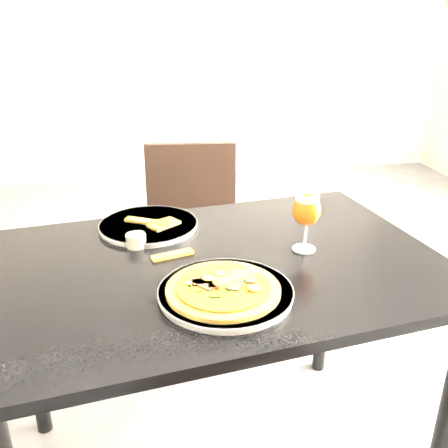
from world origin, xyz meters
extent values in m
plane|color=#555557|center=(0.00, 0.00, 0.00)|extent=(6.00, 6.00, 0.00)
cube|color=silver|center=(0.00, 3.00, 1.40)|extent=(5.00, 0.04, 2.80)
cube|color=black|center=(-0.04, -0.14, 0.73)|extent=(1.30, 0.95, 0.03)
cylinder|color=black|center=(0.54, -0.41, 0.36)|extent=(0.05, 0.05, 0.72)
cylinder|color=black|center=(-0.62, 0.13, 0.36)|extent=(0.05, 0.05, 0.72)
cylinder|color=black|center=(0.45, 0.27, 0.36)|extent=(0.05, 0.05, 0.72)
cube|color=black|center=(-0.03, 0.52, 0.43)|extent=(0.44, 0.44, 0.04)
cylinder|color=black|center=(-0.21, 0.38, 0.20)|extent=(0.03, 0.03, 0.41)
cylinder|color=black|center=(0.11, 0.35, 0.20)|extent=(0.03, 0.03, 0.41)
cylinder|color=black|center=(-0.18, 0.70, 0.20)|extent=(0.03, 0.03, 0.41)
cylinder|color=black|center=(0.14, 0.67, 0.20)|extent=(0.03, 0.03, 0.41)
cube|color=black|center=(-0.01, 0.70, 0.66)|extent=(0.38, 0.07, 0.40)
cylinder|color=silver|center=(-0.05, -0.32, 0.76)|extent=(0.35, 0.35, 0.02)
cylinder|color=olive|center=(-0.06, -0.33, 0.77)|extent=(0.27, 0.27, 0.01)
cylinder|color=#AC3B0E|center=(-0.06, -0.33, 0.78)|extent=(0.22, 0.22, 0.01)
cube|color=#47311F|center=(-0.03, -0.33, 0.79)|extent=(0.05, 0.03, 0.00)
cube|color=#47311F|center=(-0.03, -0.29, 0.79)|extent=(0.05, 0.06, 0.00)
cube|color=#47311F|center=(-0.07, -0.26, 0.79)|extent=(0.04, 0.06, 0.00)
cube|color=#47311F|center=(-0.09, -0.31, 0.79)|extent=(0.06, 0.05, 0.00)
cube|color=#47311F|center=(-0.10, -0.35, 0.79)|extent=(0.06, 0.05, 0.00)
cube|color=#47311F|center=(-0.07, -0.39, 0.79)|extent=(0.04, 0.06, 0.00)
cube|color=#47311F|center=(-0.04, -0.35, 0.79)|extent=(0.05, 0.06, 0.00)
ellipsoid|color=#DECB48|center=(-0.04, -0.32, 0.79)|extent=(0.02, 0.02, 0.01)
ellipsoid|color=#DECB48|center=(-0.07, -0.26, 0.79)|extent=(0.02, 0.02, 0.01)
ellipsoid|color=#DECB48|center=(-0.08, -0.32, 0.79)|extent=(0.02, 0.02, 0.01)
ellipsoid|color=#DECB48|center=(-0.09, -0.39, 0.79)|extent=(0.02, 0.02, 0.01)
ellipsoid|color=#DECB48|center=(-0.05, -0.34, 0.79)|extent=(0.02, 0.02, 0.01)
cube|color=#0D3F0B|center=(-0.05, -0.31, 0.78)|extent=(0.01, 0.02, 0.00)
cube|color=#0D3F0B|center=(-0.06, -0.28, 0.78)|extent=(0.00, 0.02, 0.00)
cube|color=#0D3F0B|center=(-0.09, -0.26, 0.78)|extent=(0.01, 0.02, 0.00)
cube|color=#0D3F0B|center=(-0.08, -0.31, 0.78)|extent=(0.02, 0.01, 0.00)
cube|color=#0D3F0B|center=(-0.11, -0.31, 0.78)|extent=(0.02, 0.01, 0.00)
cube|color=#0D3F0B|center=(-0.07, -0.33, 0.78)|extent=(0.02, 0.01, 0.00)
cube|color=#0D3F0B|center=(-0.10, -0.35, 0.78)|extent=(0.02, 0.01, 0.00)
cube|color=#0D3F0B|center=(-0.10, -0.38, 0.78)|extent=(0.01, 0.02, 0.00)
cube|color=#0D3F0B|center=(-0.06, -0.35, 0.78)|extent=(0.01, 0.02, 0.00)
cube|color=#0D3F0B|center=(-0.05, -0.38, 0.78)|extent=(0.01, 0.02, 0.00)
cube|color=#0D3F0B|center=(-0.05, -0.34, 0.78)|extent=(0.01, 0.02, 0.00)
cube|color=#0D3F0B|center=(-0.02, -0.34, 0.78)|extent=(0.02, 0.01, 0.00)
cube|color=#0D3F0B|center=(0.01, -0.33, 0.78)|extent=(0.02, 0.00, 0.00)
cube|color=#0D3F0B|center=(-0.03, -0.31, 0.78)|extent=(0.02, 0.01, 0.00)
cube|color=#0D3F0B|center=(-0.02, -0.28, 0.78)|extent=(0.01, 0.01, 0.00)
cube|color=olive|center=(-0.02, -0.30, 0.79)|extent=(0.12, 0.08, 0.01)
cylinder|color=silver|center=(-0.21, 0.12, 0.76)|extent=(0.32, 0.32, 0.02)
cube|color=olive|center=(-0.23, 0.13, 0.77)|extent=(0.11, 0.08, 0.01)
cube|color=olive|center=(-0.17, 0.09, 0.77)|extent=(0.11, 0.10, 0.01)
cylinder|color=#AC3B0E|center=(-0.17, 0.09, 0.78)|extent=(0.05, 0.05, 0.00)
cube|color=olive|center=(-0.16, -0.09, 0.75)|extent=(0.12, 0.06, 0.01)
cylinder|color=beige|center=(-0.25, -0.01, 0.77)|extent=(0.06, 0.06, 0.04)
cylinder|color=#B99228|center=(-0.25, -0.01, 0.78)|extent=(0.05, 0.05, 0.01)
cylinder|color=silver|center=(0.21, -0.11, 0.75)|extent=(0.07, 0.07, 0.00)
cylinder|color=silver|center=(0.21, -0.11, 0.79)|extent=(0.01, 0.01, 0.07)
ellipsoid|color=#92440E|center=(0.21, -0.11, 0.87)|extent=(0.08, 0.08, 0.09)
cylinder|color=silver|center=(0.21, -0.11, 0.90)|extent=(0.06, 0.06, 0.02)
camera|label=1|loc=(-0.24, -1.31, 1.37)|focal=40.00mm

